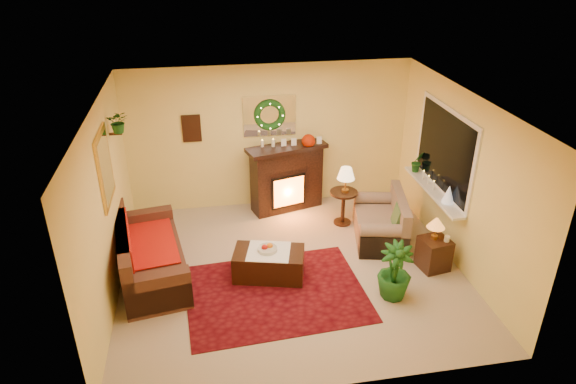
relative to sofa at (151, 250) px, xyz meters
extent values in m
plane|color=beige|center=(2.04, -0.26, -0.43)|extent=(5.00, 5.00, 0.00)
plane|color=white|center=(2.04, -0.26, 2.17)|extent=(5.00, 5.00, 0.00)
plane|color=#EFD88C|center=(2.04, 1.99, 0.87)|extent=(5.00, 5.00, 0.00)
plane|color=#EFD88C|center=(2.04, -2.51, 0.87)|extent=(5.00, 5.00, 0.00)
plane|color=#EFD88C|center=(-0.46, -0.26, 0.87)|extent=(4.50, 4.50, 0.00)
plane|color=#EFD88C|center=(4.54, -0.26, 0.87)|extent=(4.50, 4.50, 0.00)
cube|color=#4D0F0B|center=(1.71, -0.76, -0.42)|extent=(2.58, 2.00, 0.01)
cube|color=#412112|center=(0.00, 0.00, 0.00)|extent=(1.17, 2.09, 0.85)
cube|color=red|center=(-0.05, 0.14, 0.02)|extent=(0.80, 1.30, 0.02)
cube|color=black|center=(2.30, 1.71, 0.12)|extent=(1.32, 0.72, 1.15)
sphere|color=#A31C00|center=(2.68, 1.68, 0.87)|extent=(0.24, 0.24, 0.24)
cylinder|color=beige|center=(1.87, 1.73, 0.83)|extent=(0.06, 0.06, 0.17)
cylinder|color=beige|center=(2.06, 1.71, 0.83)|extent=(0.06, 0.06, 0.19)
cube|color=white|center=(2.04, 1.97, 1.27)|extent=(0.92, 0.02, 0.72)
torus|color=#194719|center=(2.04, 1.93, 1.29)|extent=(0.55, 0.11, 0.55)
cube|color=#381E11|center=(0.69, 1.97, 1.12)|extent=(0.32, 0.03, 0.48)
cube|color=gold|center=(-0.44, 0.04, 1.32)|extent=(0.03, 0.84, 1.00)
imported|color=#194719|center=(-0.30, 0.79, 1.54)|extent=(0.33, 0.28, 0.36)
cube|color=#7C7058|center=(3.63, 0.41, -0.01)|extent=(1.02, 1.44, 0.76)
cube|color=white|center=(4.53, 0.29, 1.12)|extent=(0.03, 1.86, 1.36)
cube|color=black|center=(4.51, 0.29, 1.12)|extent=(0.02, 1.70, 1.22)
cube|color=white|center=(4.42, 0.29, 0.44)|extent=(0.22, 1.86, 0.04)
cone|color=silver|center=(4.44, -0.17, 0.61)|extent=(0.18, 0.18, 0.27)
imported|color=#1A5422|center=(4.43, 0.99, 0.65)|extent=(0.26, 0.21, 0.47)
cylinder|color=black|center=(3.16, 0.99, -0.11)|extent=(0.60, 0.60, 0.61)
cone|color=#F1C68B|center=(3.17, 0.97, 0.45)|extent=(0.30, 0.30, 0.46)
cube|color=black|center=(4.15, -0.54, -0.16)|extent=(0.47, 0.47, 0.50)
cone|color=orange|center=(4.13, -0.51, 0.31)|extent=(0.27, 0.27, 0.39)
cube|color=black|center=(1.68, -0.34, -0.22)|extent=(1.12, 0.79, 0.43)
cylinder|color=beige|center=(1.67, -0.32, 0.02)|extent=(0.29, 0.29, 0.07)
imported|color=#235428|center=(3.31, -1.09, 0.02)|extent=(1.58, 1.58, 2.48)
camera|label=1|loc=(0.90, -6.51, 4.10)|focal=32.00mm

